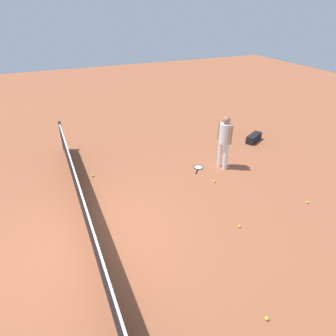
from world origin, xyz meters
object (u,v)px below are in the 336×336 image
(player_near_side, at_px, (225,138))
(tennis_ball_midcourt, at_px, (239,226))
(tennis_ball_stray_left, at_px, (214,181))
(tennis_ball_near_player, at_px, (93,176))
(tennis_ball_baseline, at_px, (267,319))
(equipment_bag, at_px, (254,138))
(tennis_ball_by_net, at_px, (307,202))
(tennis_racket_near_player, at_px, (198,168))

(player_near_side, bearing_deg, tennis_ball_midcourt, 155.66)
(tennis_ball_stray_left, bearing_deg, tennis_ball_near_player, 61.46)
(tennis_ball_near_player, distance_m, tennis_ball_stray_left, 3.62)
(tennis_ball_baseline, height_order, tennis_ball_stray_left, same)
(tennis_ball_midcourt, bearing_deg, tennis_ball_near_player, 36.12)
(player_near_side, bearing_deg, tennis_ball_stray_left, 134.95)
(player_near_side, distance_m, tennis_ball_baseline, 5.26)
(equipment_bag, bearing_deg, tennis_ball_by_net, 162.21)
(tennis_ball_midcourt, distance_m, tennis_ball_baseline, 2.30)
(tennis_ball_by_net, height_order, equipment_bag, equipment_bag)
(tennis_ball_near_player, height_order, tennis_ball_stray_left, same)
(tennis_ball_baseline, bearing_deg, equipment_bag, -36.01)
(tennis_racket_near_player, bearing_deg, tennis_ball_stray_left, -179.13)
(tennis_ball_by_net, distance_m, tennis_ball_baseline, 3.81)
(tennis_ball_near_player, relative_size, tennis_ball_midcourt, 1.00)
(tennis_racket_near_player, height_order, tennis_ball_by_net, tennis_ball_by_net)
(tennis_racket_near_player, distance_m, tennis_ball_stray_left, 0.94)
(tennis_ball_stray_left, bearing_deg, player_near_side, -45.05)
(tennis_ball_baseline, distance_m, equipment_bag, 7.39)
(tennis_ball_near_player, relative_size, tennis_ball_by_net, 1.00)
(tennis_ball_stray_left, bearing_deg, tennis_ball_baseline, 160.33)
(tennis_ball_by_net, distance_m, tennis_ball_stray_left, 2.50)
(player_near_side, bearing_deg, tennis_racket_near_player, 69.47)
(tennis_racket_near_player, bearing_deg, equipment_bag, -71.07)
(tennis_ball_near_player, bearing_deg, player_near_side, -105.17)
(tennis_ball_baseline, bearing_deg, tennis_racket_near_player, -16.00)
(tennis_ball_baseline, bearing_deg, tennis_ball_by_net, -55.07)
(tennis_ball_stray_left, xyz_separation_m, equipment_bag, (1.94, -2.90, 0.11))
(player_near_side, distance_m, tennis_ball_near_player, 4.12)
(tennis_ball_by_net, bearing_deg, tennis_ball_near_player, 53.65)
(tennis_ball_by_net, bearing_deg, tennis_racket_near_player, 31.32)
(tennis_ball_baseline, xyz_separation_m, equipment_bag, (5.98, -4.34, 0.11))
(tennis_ball_midcourt, xyz_separation_m, equipment_bag, (3.88, -3.41, 0.11))
(player_near_side, xyz_separation_m, tennis_ball_by_net, (-2.53, -1.00, -0.98))
(tennis_ball_stray_left, height_order, equipment_bag, equipment_bag)
(player_near_side, xyz_separation_m, equipment_bag, (1.26, -2.22, -0.87))
(tennis_racket_near_player, relative_size, tennis_ball_near_player, 8.50)
(tennis_ball_near_player, height_order, equipment_bag, equipment_bag)
(tennis_ball_by_net, height_order, tennis_ball_baseline, same)
(tennis_racket_near_player, height_order, tennis_ball_midcourt, tennis_ball_midcourt)
(player_near_side, height_order, tennis_ball_baseline, player_near_side)
(tennis_ball_near_player, height_order, tennis_ball_by_net, same)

